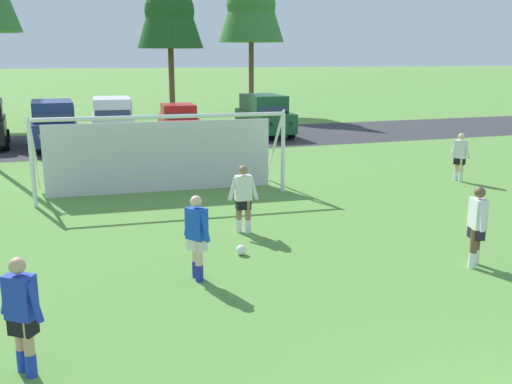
% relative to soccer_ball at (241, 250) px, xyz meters
% --- Properties ---
extents(ground_plane, '(400.00, 400.00, 0.00)m').
position_rel_soccer_ball_xyz_m(ground_plane, '(1.32, 7.33, -0.11)').
color(ground_plane, '#598C3D').
extents(parking_lot_strip, '(52.00, 8.40, 0.01)m').
position_rel_soccer_ball_xyz_m(parking_lot_strip, '(1.32, 17.81, -0.11)').
color(parking_lot_strip, '#333335').
rests_on(parking_lot_strip, ground).
extents(soccer_ball, '(0.22, 0.22, 0.22)m').
position_rel_soccer_ball_xyz_m(soccer_ball, '(0.00, 0.00, 0.00)').
color(soccer_ball, white).
rests_on(soccer_ball, ground).
extents(soccer_goal, '(7.53, 2.41, 2.57)m').
position_rel_soccer_ball_xyz_m(soccer_goal, '(-0.59, 6.28, 1.18)').
color(soccer_goal, white).
rests_on(soccer_goal, ground).
extents(player_striker_near, '(0.73, 0.26, 1.64)m').
position_rel_soccer_ball_xyz_m(player_striker_near, '(0.54, 1.54, 0.71)').
color(player_striker_near, '#936B4C').
rests_on(player_striker_near, ground).
extents(player_midfield_center, '(0.35, 0.71, 1.64)m').
position_rel_soccer_ball_xyz_m(player_midfield_center, '(4.26, -2.16, 0.71)').
color(player_midfield_center, brown).
rests_on(player_midfield_center, ground).
extents(player_defender_far, '(0.41, 0.70, 1.64)m').
position_rel_soccer_ball_xyz_m(player_defender_far, '(-1.20, -1.05, 0.71)').
color(player_defender_far, beige).
rests_on(player_defender_far, ground).
extents(player_winger_left, '(0.59, 0.57, 1.64)m').
position_rel_soccer_ball_xyz_m(player_winger_left, '(-4.13, -3.60, 0.71)').
color(player_winger_left, tan).
rests_on(player_winger_left, ground).
extents(player_winger_right, '(0.40, 0.71, 1.64)m').
position_rel_soccer_ball_xyz_m(player_winger_right, '(9.23, 4.76, 0.71)').
color(player_winger_right, beige).
rests_on(player_winger_right, ground).
extents(parked_car_slot_left, '(2.21, 4.63, 2.16)m').
position_rel_soccer_ball_xyz_m(parked_car_slot_left, '(-3.74, 16.89, 1.00)').
color(parked_car_slot_left, navy).
rests_on(parked_car_slot_left, ground).
extents(parked_car_slot_center_left, '(2.38, 4.72, 2.16)m').
position_rel_soccer_ball_xyz_m(parked_car_slot_center_left, '(-0.97, 18.09, 1.00)').
color(parked_car_slot_center_left, silver).
rests_on(parked_car_slot_center_left, ground).
extents(parked_car_slot_center, '(2.29, 4.33, 1.72)m').
position_rel_soccer_ball_xyz_m(parked_car_slot_center, '(2.42, 18.57, 0.77)').
color(parked_car_slot_center, red).
rests_on(parked_car_slot_center, ground).
extents(parked_car_slot_center_right, '(2.15, 4.60, 2.16)m').
position_rel_soccer_ball_xyz_m(parked_car_slot_center_right, '(6.85, 17.73, 1.00)').
color(parked_car_slot_center_right, '#194C2D').
rests_on(parked_car_slot_center_right, ground).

